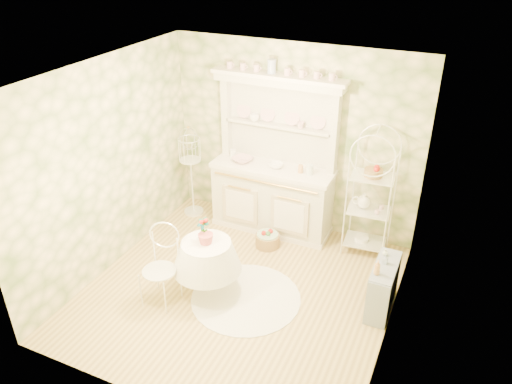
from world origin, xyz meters
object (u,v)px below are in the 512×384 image
at_px(side_shelf, 383,288).
at_px(round_table, 207,269).
at_px(kitchen_dresser, 273,158).
at_px(bakers_rack, 371,191).
at_px(birdcage_stand, 191,170).
at_px(cafe_chair, 160,275).
at_px(floor_basket, 267,240).

bearing_deg(side_shelf, round_table, -170.05).
height_order(kitchen_dresser, bakers_rack, kitchen_dresser).
xyz_separation_m(kitchen_dresser, birdcage_stand, (-1.29, -0.10, -0.41)).
height_order(side_shelf, round_table, round_table).
relative_size(round_table, cafe_chair, 0.85).
xyz_separation_m(bakers_rack, birdcage_stand, (-2.70, -0.08, -0.20)).
bearing_deg(round_table, birdcage_stand, 125.91).
relative_size(kitchen_dresser, birdcage_stand, 1.55).
distance_m(bakers_rack, side_shelf, 1.34).
relative_size(kitchen_dresser, round_table, 3.43).
xyz_separation_m(round_table, cafe_chair, (-0.42, -0.40, 0.06)).
distance_m(kitchen_dresser, birdcage_stand, 1.36).
distance_m(birdcage_stand, floor_basket, 1.60).
xyz_separation_m(kitchen_dresser, side_shelf, (1.86, -1.11, -0.86)).
bearing_deg(birdcage_stand, kitchen_dresser, 4.50).
bearing_deg(cafe_chair, kitchen_dresser, 54.34).
relative_size(bakers_rack, birdcage_stand, 1.27).
bearing_deg(cafe_chair, floor_basket, 45.99).
bearing_deg(bakers_rack, round_table, -138.32).
relative_size(round_table, floor_basket, 2.10).
bearing_deg(kitchen_dresser, cafe_chair, -105.33).
xyz_separation_m(side_shelf, floor_basket, (-1.73, 0.63, -0.19)).
distance_m(side_shelf, birdcage_stand, 3.34).
xyz_separation_m(kitchen_dresser, bakers_rack, (1.41, -0.02, -0.21)).
bearing_deg(side_shelf, cafe_chair, -164.05).
xyz_separation_m(birdcage_stand, floor_basket, (1.42, -0.37, -0.64)).
relative_size(bakers_rack, side_shelf, 2.77).
bearing_deg(floor_basket, kitchen_dresser, 105.53).
height_order(bakers_rack, round_table, bakers_rack).
height_order(birdcage_stand, floor_basket, birdcage_stand).
distance_m(cafe_chair, floor_basket, 1.77).
height_order(side_shelf, cafe_chair, cafe_chair).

